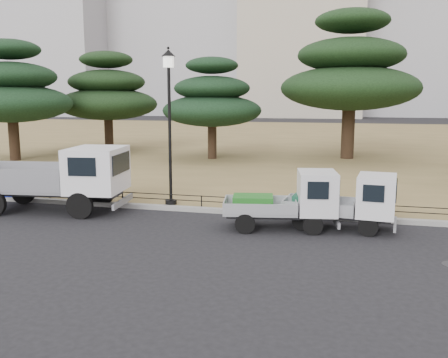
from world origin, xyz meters
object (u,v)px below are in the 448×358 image
(truck_kei_front, at_px, (289,200))
(street_lamp, at_px, (169,101))
(tarp_pile, at_px, (17,186))
(truck_kei_rear, at_px, (348,202))
(truck_large, at_px, (59,176))

(truck_kei_front, distance_m, street_lamp, 5.60)
(street_lamp, bearing_deg, tarp_pile, 179.30)
(truck_kei_front, distance_m, truck_kei_rear, 1.77)
(truck_kei_rear, distance_m, street_lamp, 6.97)
(street_lamp, distance_m, tarp_pile, 7.18)
(tarp_pile, bearing_deg, truck_kei_rear, -6.61)
(truck_kei_rear, distance_m, tarp_pile, 12.63)
(truck_large, bearing_deg, truck_kei_rear, -6.76)
(truck_large, relative_size, truck_kei_front, 1.52)
(truck_kei_rear, xyz_separation_m, street_lamp, (-6.16, 1.38, 2.95))
(truck_kei_rear, relative_size, tarp_pile, 2.26)
(truck_large, height_order, tarp_pile, truck_large)
(truck_kei_front, distance_m, tarp_pile, 10.98)
(truck_large, xyz_separation_m, tarp_pile, (-2.80, 1.46, -0.74))
(truck_kei_front, xyz_separation_m, street_lamp, (-4.43, 1.77, 2.92))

